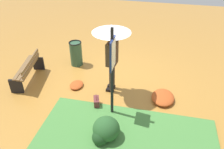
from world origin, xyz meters
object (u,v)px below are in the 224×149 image
(person_with_umbrella, at_px, (112,42))
(handbag, at_px, (96,102))
(info_sign_post, at_px, (112,64))
(park_bench, at_px, (28,69))
(trash_bin, at_px, (76,53))

(person_with_umbrella, height_order, handbag, person_with_umbrella)
(person_with_umbrella, distance_m, handbag, 1.60)
(info_sign_post, xyz_separation_m, handbag, (-0.19, -0.47, -1.32))
(info_sign_post, bearing_deg, park_bench, -107.54)
(person_with_umbrella, distance_m, park_bench, 2.80)
(person_with_umbrella, relative_size, park_bench, 1.45)
(person_with_umbrella, xyz_separation_m, trash_bin, (-1.22, -1.50, -1.13))
(trash_bin, bearing_deg, park_bench, -41.03)
(handbag, xyz_separation_m, park_bench, (-0.69, -2.30, 0.28))
(person_with_umbrella, xyz_separation_m, info_sign_post, (0.88, 0.22, -0.11))
(person_with_umbrella, bearing_deg, park_bench, -89.96)
(handbag, relative_size, trash_bin, 0.44)
(info_sign_post, xyz_separation_m, park_bench, (-0.88, -2.77, -1.04))
(person_with_umbrella, height_order, trash_bin, person_with_umbrella)
(park_bench, bearing_deg, handbag, 73.31)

